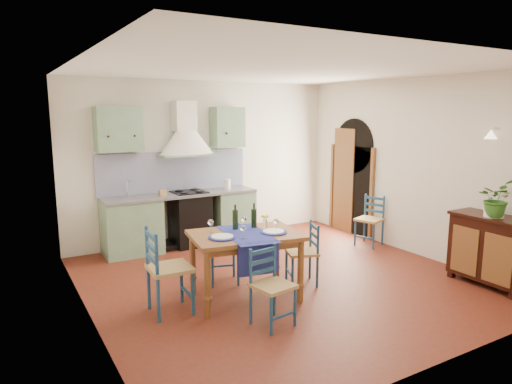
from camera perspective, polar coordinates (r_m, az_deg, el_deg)
floor at (r=6.38m, az=3.29°, el=-10.84°), size 5.00×5.00×0.00m
back_wall at (r=7.88m, az=-8.76°, el=0.98°), size 5.00×0.96×2.80m
right_wall at (r=7.87m, az=17.57°, el=2.74°), size 0.26×5.00×2.80m
left_wall at (r=5.10m, az=-20.66°, el=-0.45°), size 0.04×5.00×2.80m
ceiling at (r=5.99m, az=3.57°, el=15.13°), size 5.00×5.00×0.01m
dining_table at (r=5.54m, az=-1.29°, el=-6.14°), size 1.42×1.10×1.14m
chair_near at (r=4.97m, az=1.90°, el=-11.63°), size 0.45×0.45×0.84m
chair_far at (r=6.12m, az=-4.06°, el=-7.41°), size 0.50×0.50×0.85m
chair_left at (r=5.31m, az=-11.09°, el=-9.50°), size 0.48×0.48×0.99m
chair_right at (r=6.12m, az=6.01°, el=-7.53°), size 0.50×0.50×0.83m
chair_spare at (r=8.08m, az=14.08°, el=-3.38°), size 0.51×0.51×0.85m
sideboard at (r=6.77m, az=27.36°, el=-6.22°), size 0.50×1.05×0.94m
potted_plant at (r=6.57m, az=27.72°, el=-0.70°), size 0.55×0.51×0.49m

